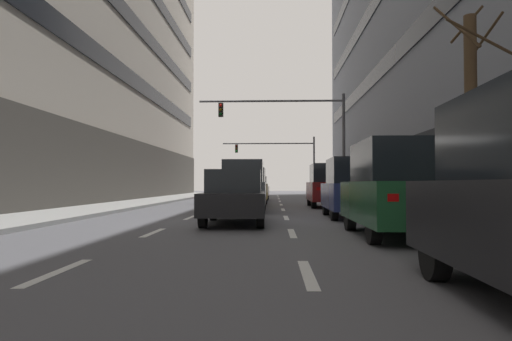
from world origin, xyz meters
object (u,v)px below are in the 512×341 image
car_parked_2 (352,188)px  traffic_signal_0 (300,126)px  taxi_driving_0 (251,187)px  car_driving_2 (244,186)px  car_driving_1 (219,185)px  street_tree_0 (471,115)px  traffic_signal_1 (284,155)px  car_driving_3 (255,189)px  car_parked_1 (396,189)px  car_driving_4 (235,197)px  car_parked_3 (328,186)px

car_parked_2 → traffic_signal_0: traffic_signal_0 is taller
taxi_driving_0 → car_driving_2: 5.59m
car_driving_1 → street_tree_0: bearing=-70.2°
car_driving_1 → street_tree_0: street_tree_0 is taller
car_driving_1 → traffic_signal_1: bearing=57.5°
taxi_driving_0 → street_tree_0: 14.99m
car_driving_3 → car_parked_1: car_parked_1 is taller
car_driving_1 → traffic_signal_1: 11.10m
taxi_driving_0 → traffic_signal_1: bearing=83.8°
car_driving_4 → taxi_driving_0: bearing=90.4°
traffic_signal_1 → car_driving_4: bearing=-93.9°
traffic_signal_1 → street_tree_0: bearing=-83.8°
taxi_driving_0 → car_driving_2: taxi_driving_0 is taller
car_driving_2 → traffic_signal_0: size_ratio=0.52×
street_tree_0 → car_driving_3: bearing=107.2°
taxi_driving_0 → traffic_signal_0: (2.82, 2.21, 3.61)m
street_tree_0 → car_parked_1: bearing=-147.7°
traffic_signal_1 → street_tree_0: 35.91m
traffic_signal_1 → car_driving_1: bearing=-122.5°
car_driving_3 → street_tree_0: bearing=-72.8°
taxi_driving_0 → car_driving_1: bearing=104.1°
car_driving_1 → traffic_signal_0: 13.09m
taxi_driving_0 → car_parked_2: bearing=-66.3°
car_driving_1 → car_parked_1: (7.32, -28.14, -0.03)m
car_parked_3 → car_driving_1: bearing=115.9°
taxi_driving_0 → car_driving_3: bearing=90.5°
car_driving_4 → car_parked_3: 10.73m
taxi_driving_0 → car_driving_1: taxi_driving_0 is taller
car_driving_3 → car_parked_1: 22.44m
car_parked_1 → street_tree_0: bearing=32.3°
car_parked_1 → taxi_driving_0: bearing=105.0°
car_driving_1 → car_driving_4: car_driving_1 is taller
car_parked_2 → street_tree_0: (2.31, -4.34, 1.93)m
car_parked_1 → traffic_signal_1: 37.30m
car_driving_1 → car_driving_3: (3.26, -6.07, -0.26)m
car_parked_1 → street_tree_0: street_tree_0 is taller
taxi_driving_0 → traffic_signal_0: bearing=38.1°
car_driving_3 → car_parked_2: size_ratio=1.06×
taxi_driving_0 → traffic_signal_1: (2.41, 22.22, 3.14)m
taxi_driving_0 → car_parked_3: taxi_driving_0 is taller
street_tree_0 → car_driving_4: bearing=165.2°
car_driving_1 → car_driving_3: car_driving_1 is taller
car_driving_4 → car_driving_2: bearing=91.1°
car_driving_1 → car_parked_3: 16.74m
car_parked_2 → car_parked_3: size_ratio=0.96×
car_driving_1 → traffic_signal_0: bearing=-60.9°
car_driving_1 → car_driving_3: bearing=-61.8°
car_parked_1 → traffic_signal_0: bearing=94.0°
car_driving_2 → traffic_signal_0: 9.03m
taxi_driving_0 → street_tree_0: size_ratio=0.74×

